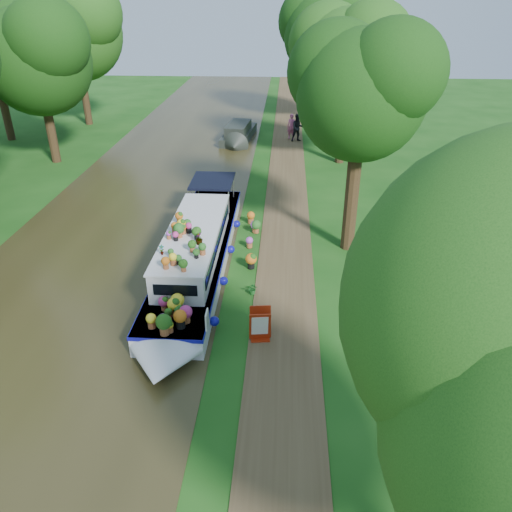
# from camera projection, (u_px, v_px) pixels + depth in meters

# --- Properties ---
(ground) EXTENTS (100.00, 100.00, 0.00)m
(ground) POSITION_uv_depth(u_px,v_px,m) (253.00, 281.00, 18.80)
(ground) COLOR #154511
(ground) RESTS_ON ground
(canal_water) EXTENTS (10.00, 100.00, 0.02)m
(canal_water) POSITION_uv_depth(u_px,v_px,m) (97.00, 276.00, 19.11)
(canal_water) COLOR #2D2914
(canal_water) RESTS_ON ground
(towpath) EXTENTS (2.20, 100.00, 0.03)m
(towpath) POSITION_uv_depth(u_px,v_px,m) (285.00, 281.00, 18.73)
(towpath) COLOR #4A3A22
(towpath) RESTS_ON ground
(plant_boat) EXTENTS (2.29, 13.52, 2.31)m
(plant_boat) POSITION_uv_depth(u_px,v_px,m) (195.00, 253.00, 18.91)
(plant_boat) COLOR silver
(plant_boat) RESTS_ON canal_water
(tree_near_overhang) EXTENTS (5.52, 5.28, 8.99)m
(tree_near_overhang) POSITION_uv_depth(u_px,v_px,m) (362.00, 86.00, 18.18)
(tree_near_overhang) COLOR black
(tree_near_overhang) RESTS_ON ground
(tree_near_mid) EXTENTS (6.90, 6.60, 9.40)m
(tree_near_mid) POSITION_uv_depth(u_px,v_px,m) (347.00, 54.00, 28.80)
(tree_near_mid) COLOR black
(tree_near_mid) RESTS_ON ground
(tree_near_far) EXTENTS (7.59, 7.26, 10.30)m
(tree_near_far) POSITION_uv_depth(u_px,v_px,m) (327.00, 29.00, 38.23)
(tree_near_far) COLOR black
(tree_near_far) RESTS_ON ground
(tree_far_c) EXTENTS (7.13, 6.82, 9.59)m
(tree_far_c) POSITION_uv_depth(u_px,v_px,m) (36.00, 52.00, 28.84)
(tree_far_c) COLOR black
(tree_far_c) RESTS_ON ground
(tree_far_d) EXTENTS (8.05, 7.70, 10.85)m
(tree_far_d) POSITION_uv_depth(u_px,v_px,m) (74.00, 25.00, 37.33)
(tree_far_d) COLOR black
(tree_far_d) RESTS_ON ground
(second_boat) EXTENTS (2.32, 6.41, 1.21)m
(second_boat) POSITION_uv_depth(u_px,v_px,m) (238.00, 133.00, 36.15)
(second_boat) COLOR black
(second_boat) RESTS_ON canal_water
(sandwich_board) EXTENTS (0.69, 0.60, 1.06)m
(sandwich_board) POSITION_uv_depth(u_px,v_px,m) (260.00, 326.00, 15.42)
(sandwich_board) COLOR #A1240B
(sandwich_board) RESTS_ON towpath
(pedestrian_pink) EXTENTS (0.76, 0.63, 1.80)m
(pedestrian_pink) POSITION_uv_depth(u_px,v_px,m) (291.00, 127.00, 36.14)
(pedestrian_pink) COLOR #DD5B8D
(pedestrian_pink) RESTS_ON towpath
(pedestrian_dark) EXTENTS (1.08, 0.93, 1.93)m
(pedestrian_dark) POSITION_uv_depth(u_px,v_px,m) (298.00, 128.00, 35.58)
(pedestrian_dark) COLOR black
(pedestrian_dark) RESTS_ON towpath
(verge_plant) EXTENTS (0.47, 0.43, 0.43)m
(verge_plant) POSITION_uv_depth(u_px,v_px,m) (253.00, 289.00, 17.88)
(verge_plant) COLOR #1E6623
(verge_plant) RESTS_ON ground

